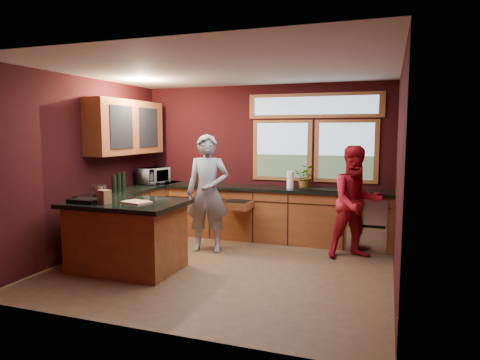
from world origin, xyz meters
The scene contains 14 objects.
floor centered at (0.00, 0.00, 0.00)m, with size 4.50×4.50×0.00m, color brown.
room_shell centered at (-0.60, 0.32, 1.80)m, with size 4.52×4.02×2.71m.
back_counter centered at (0.20, 1.70, 0.46)m, with size 4.50×0.64×0.93m.
left_counter centered at (-1.95, 0.85, 0.47)m, with size 0.64×2.30×0.93m.
island centered at (-1.20, -0.51, 0.48)m, with size 1.55×1.05×0.95m.
person_grey centered at (-0.53, 0.72, 0.92)m, with size 0.67×0.44×1.84m, color slate.
person_red centered at (1.70, 1.10, 0.84)m, with size 0.82×0.64×1.68m, color #A5131E.
microwave centered at (-1.92, 1.43, 1.08)m, with size 0.54×0.36×0.30m, color #999999.
potted_plant centered at (0.82, 1.75, 1.13)m, with size 0.36×0.31×0.40m, color #999999.
paper_towel centered at (0.57, 1.70, 1.07)m, with size 0.12×0.12×0.28m, color white.
cutting_board centered at (-1.00, -0.56, 0.95)m, with size 0.35×0.25×0.02m, color tan.
stock_pot centered at (-1.75, -0.36, 1.03)m, with size 0.24×0.24×0.18m, color silver.
paper_bag centered at (-1.35, -0.76, 1.03)m, with size 0.15×0.12×0.18m, color brown.
black_tray centered at (-1.65, -0.76, 0.97)m, with size 0.40×0.28×0.05m, color black.
Camera 1 is at (2.14, -5.37, 1.88)m, focal length 32.00 mm.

